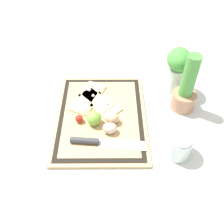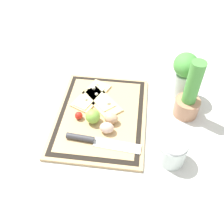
% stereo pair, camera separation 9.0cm
% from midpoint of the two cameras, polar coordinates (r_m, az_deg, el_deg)
% --- Properties ---
extents(ground_plane, '(6.00, 6.00, 0.00)m').
position_cam_midpoint_polar(ground_plane, '(1.02, 0.10, -1.14)').
color(ground_plane, silver).
extents(cutting_board, '(0.46, 0.35, 0.02)m').
position_cam_midpoint_polar(cutting_board, '(1.02, 0.10, -0.86)').
color(cutting_board, tan).
rests_on(cutting_board, ground_plane).
extents(pizza_slice_near, '(0.20, 0.15, 0.02)m').
position_cam_midpoint_polar(pizza_slice_near, '(1.08, -2.24, 3.48)').
color(pizza_slice_near, '#DBBC7F').
rests_on(pizza_slice_near, cutting_board).
extents(pizza_slice_far, '(0.19, 0.19, 0.02)m').
position_cam_midpoint_polar(pizza_slice_far, '(1.06, 0.07, 2.40)').
color(pizza_slice_far, '#DBBC7F').
rests_on(pizza_slice_far, cutting_board).
extents(knife, '(0.05, 0.27, 0.02)m').
position_cam_midpoint_polar(knife, '(0.92, -1.83, -6.24)').
color(knife, silver).
rests_on(knife, cutting_board).
extents(egg_brown, '(0.04, 0.05, 0.04)m').
position_cam_midpoint_polar(egg_brown, '(0.97, 2.46, -1.54)').
color(egg_brown, tan).
rests_on(egg_brown, cutting_board).
extents(egg_pink, '(0.04, 0.05, 0.04)m').
position_cam_midpoint_polar(egg_pink, '(0.94, 1.60, -3.59)').
color(egg_pink, beige).
rests_on(egg_pink, cutting_board).
extents(lime, '(0.05, 0.05, 0.05)m').
position_cam_midpoint_polar(lime, '(0.97, -1.55, -1.10)').
color(lime, '#7FB742').
rests_on(lime, cutting_board).
extents(cherry_tomato_red, '(0.03, 0.03, 0.03)m').
position_cam_midpoint_polar(cherry_tomato_red, '(0.99, -4.70, -0.90)').
color(cherry_tomato_red, red).
rests_on(cherry_tomato_red, cutting_board).
extents(herb_pot, '(0.10, 0.10, 0.25)m').
position_cam_midpoint_polar(herb_pot, '(1.03, 18.87, 2.82)').
color(herb_pot, '#AD7A5B').
rests_on(herb_pot, ground_plane).
extents(sauce_jar, '(0.10, 0.10, 0.09)m').
position_cam_midpoint_polar(sauce_jar, '(0.90, 15.75, -8.54)').
color(sauce_jar, silver).
rests_on(sauce_jar, ground_plane).
extents(herb_glass, '(0.11, 0.10, 0.20)m').
position_cam_midpoint_polar(herb_glass, '(1.08, 17.78, 8.08)').
color(herb_glass, silver).
rests_on(herb_glass, ground_plane).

